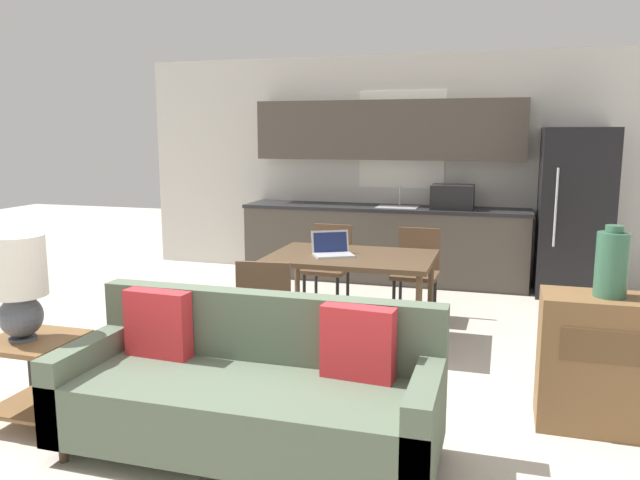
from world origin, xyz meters
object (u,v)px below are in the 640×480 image
(table_lamp, at_px, (18,281))
(credenza, at_px, (632,365))
(dining_chair_near_left, at_px, (268,308))
(dining_chair_far_left, at_px, (329,263))
(laptop, at_px, (332,249))
(couch, at_px, (252,392))
(vase, at_px, (612,264))
(side_table, at_px, (34,366))
(refrigerator, at_px, (574,212))
(dining_chair_far_right, at_px, (417,268))
(dining_table, at_px, (352,263))

(table_lamp, relative_size, credenza, 0.60)
(credenza, xyz_separation_m, dining_chair_near_left, (-2.41, 0.29, 0.08))
(dining_chair_far_left, xyz_separation_m, dining_chair_near_left, (0.00, -1.69, 0.00))
(dining_chair_far_left, relative_size, laptop, 2.13)
(couch, bearing_deg, table_lamp, -176.05)
(credenza, height_order, vase, vase)
(couch, relative_size, side_table, 3.83)
(refrigerator, relative_size, dining_chair_far_right, 2.12)
(dining_chair_near_left, relative_size, laptop, 2.13)
(table_lamp, xyz_separation_m, laptop, (1.35, 2.06, -0.11))
(couch, bearing_deg, dining_chair_near_left, 106.72)
(side_table, bearing_deg, dining_chair_near_left, 48.95)
(side_table, height_order, laptop, laptop)
(credenza, distance_m, dining_chair_far_left, 3.12)
(couch, xyz_separation_m, vase, (1.91, 0.86, 0.67))
(couch, distance_m, dining_chair_near_left, 1.20)
(dining_chair_far_left, height_order, dining_chair_near_left, same)
(dining_chair_far_left, bearing_deg, dining_chair_far_right, 3.49)
(refrigerator, height_order, vase, refrigerator)
(dining_table, distance_m, side_table, 2.56)
(dining_table, xyz_separation_m, dining_chair_far_right, (0.44, 0.84, -0.20))
(dining_chair_near_left, height_order, dining_chair_far_right, same)
(dining_chair_near_left, distance_m, dining_chair_far_right, 1.90)
(refrigerator, height_order, couch, refrigerator)
(dining_chair_far_left, bearing_deg, refrigerator, 33.17)
(refrigerator, xyz_separation_m, dining_chair_far_right, (-1.52, -1.38, -0.43))
(vase, bearing_deg, dining_chair_near_left, 172.68)
(dining_chair_far_left, relative_size, dining_chair_far_right, 1.00)
(table_lamp, height_order, vase, vase)
(dining_chair_far_right, height_order, laptop, laptop)
(side_table, xyz_separation_m, credenza, (3.46, 0.92, 0.04))
(couch, relative_size, dining_chair_far_left, 2.41)
(side_table, relative_size, dining_chair_far_right, 0.63)
(refrigerator, bearing_deg, laptop, -133.14)
(dining_chair_near_left, bearing_deg, table_lamp, 41.92)
(refrigerator, xyz_separation_m, credenza, (0.02, -3.37, -0.50))
(couch, height_order, dining_chair_far_right, dining_chair_far_right)
(side_table, bearing_deg, couch, 2.56)
(credenza, bearing_deg, table_lamp, -164.68)
(dining_chair_near_left, xyz_separation_m, dining_chair_far_right, (0.87, 1.69, 0.00))
(credenza, bearing_deg, side_table, -165.11)
(vase, bearing_deg, refrigerator, 87.79)
(couch, xyz_separation_m, laptop, (-0.08, 1.96, 0.45))
(side_table, bearing_deg, refrigerator, 51.27)
(vase, height_order, dining_chair_far_right, vase)
(refrigerator, bearing_deg, dining_chair_near_left, -127.78)
(dining_table, bearing_deg, refrigerator, 48.60)
(dining_chair_near_left, height_order, laptop, laptop)
(dining_chair_far_left, relative_size, dining_chair_near_left, 1.00)
(table_lamp, distance_m, dining_chair_near_left, 1.70)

